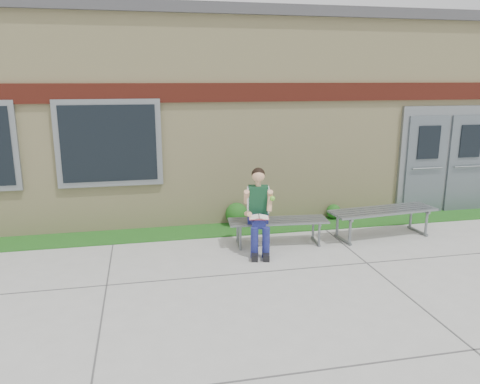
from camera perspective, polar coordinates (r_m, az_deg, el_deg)
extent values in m
plane|color=#9E9E99|center=(6.98, 9.61, -10.72)|extent=(80.00, 80.00, 0.00)
cube|color=#134412|center=(9.27, 3.76, -4.24)|extent=(16.00, 0.80, 0.02)
cube|color=beige|center=(12.16, -0.46, 9.63)|extent=(16.00, 6.00, 4.00)
cube|color=#3F3F42|center=(12.19, -0.48, 19.53)|extent=(16.20, 6.20, 0.20)
cube|color=maroon|center=(9.18, 3.39, 12.04)|extent=(16.00, 0.06, 0.35)
cube|color=slate|center=(8.94, -15.67, 5.73)|extent=(1.90, 0.08, 1.60)
cube|color=black|center=(8.90, -15.68, 5.70)|extent=(1.70, 0.04, 1.40)
cube|color=slate|center=(11.06, 23.75, 3.63)|extent=(2.20, 0.08, 2.30)
cube|color=#545D64|center=(10.75, 21.68, 3.03)|extent=(0.92, 0.06, 2.10)
cube|color=#545D64|center=(11.33, 25.91, 3.12)|extent=(0.92, 0.06, 2.10)
cube|color=slate|center=(8.23, 4.67, -3.51)|extent=(1.77, 0.63, 0.03)
cube|color=slate|center=(8.14, -0.06, -5.40)|extent=(0.08, 0.48, 0.39)
cube|color=slate|center=(8.52, 9.13, -4.71)|extent=(0.08, 0.48, 0.39)
cube|color=slate|center=(8.97, 17.03, -2.16)|extent=(2.06, 0.76, 0.04)
cube|color=slate|center=(8.70, 12.24, -4.24)|extent=(0.11, 0.56, 0.46)
cube|color=slate|center=(9.45, 21.20, -3.43)|extent=(0.11, 0.56, 0.46)
cube|color=#181655|center=(8.06, 2.19, -3.10)|extent=(0.40, 0.32, 0.17)
cube|color=#0F3820|center=(7.95, 2.22, -0.93)|extent=(0.37, 0.27, 0.48)
sphere|color=#E4A87D|center=(7.85, 2.25, 1.99)|extent=(0.26, 0.26, 0.22)
sphere|color=black|center=(7.86, 2.25, 2.16)|extent=(0.27, 0.27, 0.23)
cylinder|color=#181655|center=(7.79, 1.58, -3.53)|extent=(0.24, 0.46, 0.16)
cylinder|color=#181655|center=(7.80, 2.96, -3.53)|extent=(0.24, 0.46, 0.16)
cylinder|color=#181655|center=(7.65, 1.78, -6.19)|extent=(0.12, 0.12, 0.52)
cylinder|color=#181655|center=(7.66, 3.18, -6.18)|extent=(0.12, 0.12, 0.52)
cube|color=black|center=(7.66, 1.78, -7.83)|extent=(0.16, 0.29, 0.10)
cube|color=black|center=(7.66, 3.19, -7.83)|extent=(0.16, 0.29, 0.10)
cylinder|color=#E4A87D|center=(7.87, 0.81, -0.60)|extent=(0.14, 0.25, 0.27)
cylinder|color=#E4A87D|center=(7.89, 3.67, -0.60)|extent=(0.14, 0.25, 0.27)
cube|color=white|center=(7.65, 2.32, -3.06)|extent=(0.36, 0.29, 0.02)
cube|color=#C64A51|center=(7.65, 2.31, -3.15)|extent=(0.36, 0.30, 0.01)
sphere|color=#6ECA36|center=(7.75, 3.97, -0.79)|extent=(0.09, 0.09, 0.09)
sphere|color=#134412|center=(9.29, -0.42, -2.68)|extent=(0.44, 0.44, 0.44)
sphere|color=#134412|center=(9.91, 11.34, -2.33)|extent=(0.30, 0.30, 0.30)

